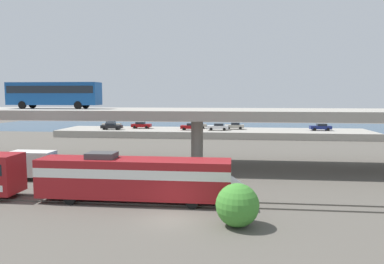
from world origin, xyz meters
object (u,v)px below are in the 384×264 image
transit_bus_on_overpass (54,93)px  parked_car_6 (235,126)px  service_truck_west (40,165)px  parked_car_4 (197,125)px  parked_car_5 (218,127)px  parked_car_1 (112,124)px  parked_car_0 (321,127)px  parked_car_2 (191,127)px  train_locomotive (143,177)px  parked_car_7 (141,125)px  parked_car_3 (112,126)px

transit_bus_on_overpass → parked_car_6: bearing=57.0°
service_truck_west → parked_car_4: (12.20, 46.51, 0.57)m
transit_bus_on_overpass → parked_car_5: size_ratio=2.65×
service_truck_west → parked_car_1: service_truck_west is taller
parked_car_0 → parked_car_2: same height
parked_car_2 → parked_car_4: 4.25m
parked_car_1 → parked_car_5: (24.97, -3.85, 0.00)m
parked_car_1 → parked_car_2: size_ratio=0.98×
train_locomotive → parked_car_6: bearing=81.5°
parked_car_6 → transit_bus_on_overpass: bearing=57.0°
parked_car_1 → parked_car_7: (7.35, -1.11, 0.00)m
parked_car_0 → parked_car_7: same height
train_locomotive → service_truck_west: size_ratio=2.55×
parked_car_6 → parked_car_7: size_ratio=0.95×
parked_car_7 → parked_car_0: bearing=-1.1°
service_truck_west → parked_car_1: (-7.79, 46.21, 0.57)m
transit_bus_on_overpass → parked_car_2: transit_bus_on_overpass is taller
train_locomotive → parked_car_1: 57.05m
parked_car_1 → parked_car_6: 28.53m
parked_car_4 → parked_car_7: size_ratio=0.98×
service_truck_west → parked_car_6: bearing=65.4°
parked_car_0 → parked_car_1: 46.89m
parked_car_5 → service_truck_west: bearing=67.9°
transit_bus_on_overpass → parked_car_0: transit_bus_on_overpass is taller
service_truck_west → parked_car_5: (17.18, 42.36, 0.57)m
parked_car_1 → parked_car_5: size_ratio=0.92×
transit_bus_on_overpass → parked_car_1: bearing=97.7°
parked_car_2 → parked_car_3: bearing=3.5°
train_locomotive → parked_car_7: bearing=104.4°
parked_car_4 → parked_car_6: size_ratio=1.03×
parked_car_5 → parked_car_6: 4.62m
parked_car_3 → parked_car_4: (18.34, 5.19, 0.00)m
train_locomotive → transit_bus_on_overpass: transit_bus_on_overpass is taller
train_locomotive → transit_bus_on_overpass: 23.57m
transit_bus_on_overpass → service_truck_west: 12.23m
parked_car_1 → service_truck_west: bearing=-80.4°
parked_car_0 → parked_car_5: (-21.88, -1.96, 0.00)m
parked_car_3 → parked_car_7: bearing=33.6°
parked_car_3 → parked_car_2: bearing=3.5°
parked_car_3 → service_truck_west: bearing=-81.5°
transit_bus_on_overpass → parked_car_7: size_ratio=2.70×
transit_bus_on_overpass → parked_car_0: bearing=40.1°
parked_car_1 → parked_car_5: bearing=-8.8°
transit_bus_on_overpass → parked_car_4: size_ratio=2.76×
parked_car_4 → parked_car_5: bearing=-39.8°
train_locomotive → parked_car_5: size_ratio=3.82×
parked_car_7 → transit_bus_on_overpass: bearing=-93.7°
parked_car_2 → parked_car_4: same height
train_locomotive → parked_car_6: 52.83m
parked_car_4 → parked_car_5: size_ratio=0.96×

